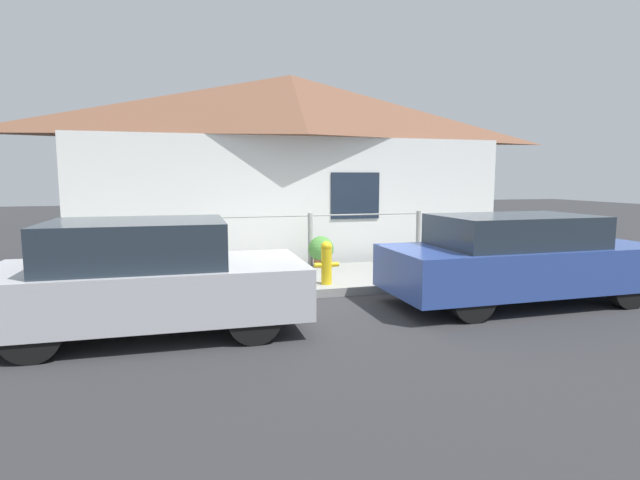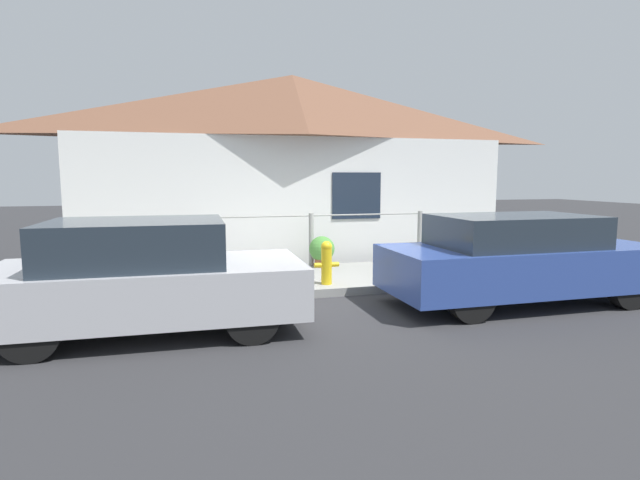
% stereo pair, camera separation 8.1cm
% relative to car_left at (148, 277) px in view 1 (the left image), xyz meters
% --- Properties ---
extents(ground_plane, '(60.00, 60.00, 0.00)m').
position_rel_car_left_xyz_m(ground_plane, '(2.93, 1.13, -0.70)').
color(ground_plane, '#2D2D30').
extents(sidewalk, '(24.00, 2.28, 0.14)m').
position_rel_car_left_xyz_m(sidewalk, '(2.93, 2.27, -0.63)').
color(sidewalk, gray).
rests_on(sidewalk, ground_plane).
extents(house, '(9.70, 2.23, 4.21)m').
position_rel_car_left_xyz_m(house, '(2.93, 4.84, 2.60)').
color(house, white).
rests_on(house, ground_plane).
extents(fence, '(4.90, 0.10, 1.07)m').
position_rel_car_left_xyz_m(fence, '(2.93, 3.26, 0.03)').
color(fence, '#999993').
rests_on(fence, sidewalk).
extents(car_left, '(3.78, 1.83, 1.40)m').
position_rel_car_left_xyz_m(car_left, '(0.00, 0.00, 0.00)').
color(car_left, '#B7B7BC').
rests_on(car_left, ground_plane).
extents(car_right, '(4.22, 1.66, 1.36)m').
position_rel_car_left_xyz_m(car_right, '(5.38, -0.00, -0.01)').
color(car_right, '#2D4793').
rests_on(car_right, ground_plane).
extents(fire_hydrant, '(0.42, 0.19, 0.73)m').
position_rel_car_left_xyz_m(fire_hydrant, '(2.75, 1.50, -0.18)').
color(fire_hydrant, yellow).
rests_on(fire_hydrant, sidewalk).
extents(potted_plant_near_hydrant, '(0.51, 0.51, 0.62)m').
position_rel_car_left_xyz_m(potted_plant_near_hydrant, '(3.11, 3.11, -0.23)').
color(potted_plant_near_hydrant, '#9E5638').
rests_on(potted_plant_near_hydrant, sidewalk).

